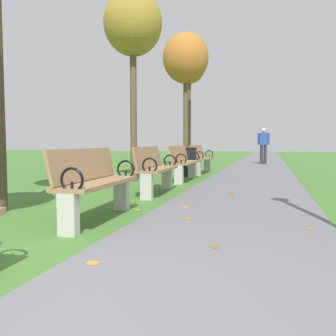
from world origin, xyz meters
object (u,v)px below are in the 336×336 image
object	(u,v)px
park_bench_3	(155,168)
trash_bin	(189,162)
tree_5	(190,67)
pedestrian_walking	(264,144)
park_bench_2	(95,182)
tree_3	(133,26)
park_bench_4	(184,162)
tree_4	(186,59)
park_bench_5	(201,158)

from	to	relation	value
park_bench_3	trash_bin	xyz separation A→B (m)	(-0.15, 3.59, -0.06)
tree_5	pedestrian_walking	size ratio (longest dim) A/B	3.25
park_bench_2	pedestrian_walking	size ratio (longest dim) A/B	0.99
park_bench_3	pedestrian_walking	world-z (taller)	pedestrian_walking
park_bench_3	tree_3	world-z (taller)	tree_3
park_bench_3	tree_5	size ratio (longest dim) A/B	0.31
park_bench_4	tree_3	bearing A→B (deg)	-162.17
trash_bin	tree_4	bearing A→B (deg)	104.51
tree_3	tree_5	xyz separation A→B (m)	(-0.27, 7.72, 0.57)
tree_4	pedestrian_walking	size ratio (longest dim) A/B	3.25
tree_4	trash_bin	distance (m)	5.49
park_bench_4	trash_bin	xyz separation A→B (m)	(-0.15, 1.21, -0.06)
park_bench_4	pedestrian_walking	distance (m)	8.01
park_bench_5	tree_4	bearing A→B (deg)	113.00
park_bench_5	tree_4	world-z (taller)	tree_4
park_bench_4	pedestrian_walking	size ratio (longest dim) A/B	0.99
park_bench_3	park_bench_4	size ratio (longest dim) A/B	1.01
park_bench_3	park_bench_4	distance (m)	2.37
park_bench_3	trash_bin	size ratio (longest dim) A/B	1.93
tree_3	tree_5	size ratio (longest dim) A/B	0.89
pedestrian_walking	park_bench_5	bearing A→B (deg)	-108.64
park_bench_2	park_bench_5	size ratio (longest dim) A/B	1.00
park_bench_4	trash_bin	world-z (taller)	park_bench_4
park_bench_4	trash_bin	bearing A→B (deg)	96.93
pedestrian_walking	trash_bin	xyz separation A→B (m)	(-1.98, -6.57, -0.50)
park_bench_5	pedestrian_walking	size ratio (longest dim) A/B	1.00
park_bench_2	trash_bin	xyz separation A→B (m)	(-0.15, 6.01, -0.06)
tree_4	park_bench_5	bearing A→B (deg)	-67.00
park_bench_3	tree_4	bearing A→B (deg)	98.72
tree_5	trash_bin	xyz separation A→B (m)	(1.34, -6.12, -3.99)
park_bench_2	park_bench_4	xyz separation A→B (m)	(-0.00, 4.80, 0.00)
park_bench_3	tree_4	world-z (taller)	tree_4
park_bench_4	pedestrian_walking	bearing A→B (deg)	76.76
tree_3	pedestrian_walking	world-z (taller)	tree_3
tree_5	park_bench_4	bearing A→B (deg)	-78.55
tree_4	tree_5	world-z (taller)	tree_5
park_bench_5	trash_bin	size ratio (longest dim) A/B	1.92
tree_3	pedestrian_walking	size ratio (longest dim) A/B	2.90
park_bench_5	tree_5	size ratio (longest dim) A/B	0.31
pedestrian_walking	trash_bin	distance (m)	6.88
tree_4	tree_5	bearing A→B (deg)	98.62
tree_5	trash_bin	world-z (taller)	tree_5
park_bench_3	park_bench_5	bearing A→B (deg)	90.00
tree_3	tree_4	bearing A→B (deg)	89.21
tree_5	pedestrian_walking	world-z (taller)	tree_5
park_bench_3	tree_5	xyz separation A→B (m)	(-1.49, 9.71, 3.93)
park_bench_3	trash_bin	bearing A→B (deg)	92.35
park_bench_4	tree_3	world-z (taller)	tree_3
park_bench_4	park_bench_5	distance (m)	2.36
tree_4	trash_bin	bearing A→B (deg)	-75.49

